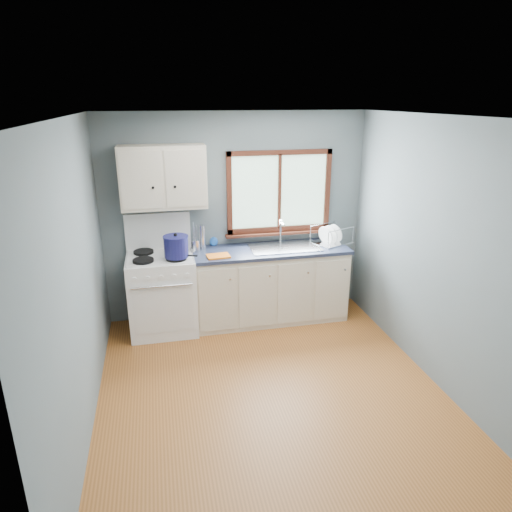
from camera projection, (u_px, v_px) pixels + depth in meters
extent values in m
cube|color=#9B5925|center=(271.00, 392.00, 4.34)|extent=(3.20, 3.60, 0.02)
cube|color=white|center=(275.00, 115.00, 3.51)|extent=(3.20, 3.60, 0.02)
cube|color=slate|center=(236.00, 217.00, 5.59)|extent=(3.20, 0.02, 2.50)
cube|color=slate|center=(364.00, 394.00, 2.26)|extent=(3.20, 0.02, 2.50)
cube|color=slate|center=(75.00, 284.00, 3.60)|extent=(0.02, 3.60, 2.50)
cube|color=slate|center=(440.00, 255.00, 4.25)|extent=(0.02, 3.60, 2.50)
cube|color=white|center=(162.00, 294.00, 5.34)|extent=(0.76, 0.65, 0.92)
cube|color=white|center=(158.00, 231.00, 5.40)|extent=(0.76, 0.05, 0.44)
cube|color=silver|center=(160.00, 257.00, 5.19)|extent=(0.72, 0.59, 0.01)
cylinder|color=black|center=(143.00, 260.00, 5.01)|extent=(0.23, 0.23, 0.03)
cylinder|color=black|center=(176.00, 258.00, 5.08)|extent=(0.23, 0.23, 0.03)
cylinder|color=black|center=(144.00, 252.00, 5.29)|extent=(0.23, 0.23, 0.03)
cylinder|color=black|center=(175.00, 250.00, 5.36)|extent=(0.23, 0.23, 0.03)
cylinder|color=silver|center=(162.00, 286.00, 4.95)|extent=(0.66, 0.02, 0.02)
cube|color=silver|center=(164.00, 310.00, 5.07)|extent=(0.66, 0.01, 0.55)
cube|color=beige|center=(270.00, 285.00, 5.64)|extent=(1.85, 0.60, 0.88)
cube|color=black|center=(269.00, 314.00, 5.79)|extent=(1.85, 0.54, 0.08)
cube|color=#1C2337|center=(270.00, 250.00, 5.49)|extent=(1.89, 0.64, 0.04)
cube|color=silver|center=(285.00, 247.00, 5.52)|extent=(0.84, 0.46, 0.01)
cube|color=silver|center=(269.00, 254.00, 5.50)|extent=(0.36, 0.40, 0.14)
cube|color=silver|center=(300.00, 252.00, 5.58)|extent=(0.36, 0.40, 0.14)
cylinder|color=silver|center=(280.00, 232.00, 5.66)|extent=(0.02, 0.02, 0.28)
cylinder|color=silver|center=(282.00, 223.00, 5.55)|extent=(0.02, 0.16, 0.02)
sphere|color=silver|center=(281.00, 221.00, 5.61)|extent=(0.04, 0.04, 0.04)
cube|color=#9EC6A8|center=(279.00, 191.00, 5.58)|extent=(1.22, 0.01, 0.92)
cube|color=#471E12|center=(280.00, 153.00, 5.41)|extent=(1.30, 0.05, 0.06)
cube|color=#471E12|center=(279.00, 229.00, 5.72)|extent=(1.30, 0.05, 0.06)
cube|color=#471E12|center=(229.00, 194.00, 5.44)|extent=(0.06, 0.05, 1.00)
cube|color=#471E12|center=(327.00, 190.00, 5.69)|extent=(0.06, 0.05, 1.00)
cube|color=#471E12|center=(279.00, 192.00, 5.57)|extent=(0.03, 0.05, 0.92)
cube|color=#471E12|center=(279.00, 233.00, 5.71)|extent=(1.36, 0.10, 0.03)
cube|color=beige|center=(163.00, 177.00, 5.08)|extent=(0.95, 0.32, 0.70)
cube|color=beige|center=(141.00, 180.00, 4.87)|extent=(0.44, 0.01, 0.62)
cube|color=beige|center=(186.00, 179.00, 4.97)|extent=(0.44, 0.01, 0.62)
sphere|color=black|center=(153.00, 188.00, 4.91)|extent=(0.03, 0.03, 0.03)
sphere|color=black|center=(175.00, 187.00, 4.96)|extent=(0.03, 0.03, 0.03)
cylinder|color=black|center=(177.00, 255.00, 5.07)|extent=(0.29, 0.29, 0.05)
cube|color=black|center=(192.00, 256.00, 5.05)|extent=(0.13, 0.06, 0.01)
cylinder|color=#161750|center=(176.00, 247.00, 5.05)|extent=(0.34, 0.34, 0.23)
cylinder|color=#161750|center=(175.00, 237.00, 5.01)|extent=(0.35, 0.35, 0.02)
sphere|color=black|center=(175.00, 235.00, 5.00)|extent=(0.05, 0.05, 0.04)
cylinder|color=silver|center=(196.00, 246.00, 5.37)|extent=(0.13, 0.13, 0.14)
cylinder|color=silver|center=(197.00, 234.00, 5.33)|extent=(0.01, 0.01, 0.20)
cylinder|color=silver|center=(194.00, 232.00, 5.33)|extent=(0.01, 0.01, 0.24)
cylinder|color=silver|center=(195.00, 235.00, 5.30)|extent=(0.01, 0.01, 0.19)
cylinder|color=silver|center=(202.00, 237.00, 5.41)|extent=(0.08, 0.08, 0.30)
imported|color=blue|center=(214.00, 236.00, 5.52)|extent=(0.11, 0.11, 0.26)
cube|color=orange|center=(218.00, 256.00, 5.20)|extent=(0.27, 0.20, 0.02)
cube|color=silver|center=(331.00, 242.00, 5.69)|extent=(0.54, 0.49, 0.02)
cylinder|color=silver|center=(328.00, 241.00, 5.42)|extent=(0.01, 0.01, 0.21)
cylinder|color=silver|center=(353.00, 235.00, 5.66)|extent=(0.01, 0.01, 0.21)
cylinder|color=silver|center=(310.00, 235.00, 5.67)|extent=(0.01, 0.01, 0.21)
cylinder|color=silver|center=(335.00, 229.00, 5.90)|extent=(0.01, 0.01, 0.21)
cylinder|color=silver|center=(341.00, 229.00, 5.50)|extent=(0.39, 0.18, 0.01)
cylinder|color=silver|center=(323.00, 224.00, 5.75)|extent=(0.39, 0.18, 0.01)
cylinder|color=white|center=(325.00, 235.00, 5.60)|extent=(0.15, 0.24, 0.23)
cylinder|color=white|center=(330.00, 234.00, 5.65)|extent=(0.15, 0.24, 0.23)
cylinder|color=white|center=(335.00, 233.00, 5.69)|extent=(0.15, 0.24, 0.23)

